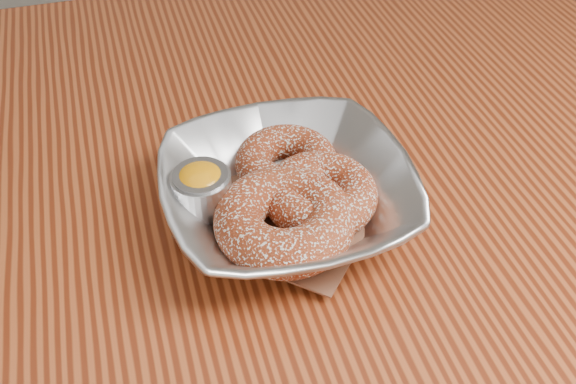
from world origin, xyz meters
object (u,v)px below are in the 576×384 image
object	(u,v)px
donut_front	(284,220)
serving_bowl	(288,195)
donut_back	(286,162)
ramekin	(202,192)
table	(173,255)
donut_extra	(320,194)

from	to	relation	value
donut_front	serving_bowl	bearing A→B (deg)	68.92
serving_bowl	donut_back	distance (m)	0.04
ramekin	table	bearing A→B (deg)	115.59
table	donut_front	bearing A→B (deg)	-51.09
donut_extra	ramekin	world-z (taller)	ramekin
table	ramekin	distance (m)	0.15
donut_back	ramekin	bearing A→B (deg)	-160.88
table	serving_bowl	world-z (taller)	serving_bowl
donut_back	donut_front	distance (m)	0.08
table	serving_bowl	bearing A→B (deg)	-37.33
table	donut_back	xyz separation A→B (m)	(0.11, -0.03, 0.13)
donut_back	ramekin	xyz separation A→B (m)	(-0.08, -0.03, 0.01)
table	donut_extra	xyz separation A→B (m)	(0.13, -0.08, 0.13)
donut_front	ramekin	world-z (taller)	ramekin
serving_bowl	donut_front	size ratio (longest dim) A/B	1.85
table	ramekin	world-z (taller)	ramekin
table	donut_back	world-z (taller)	donut_back
serving_bowl	donut_back	size ratio (longest dim) A/B	2.31
donut_back	donut_front	xyz separation A→B (m)	(-0.02, -0.08, 0.00)
table	donut_back	size ratio (longest dim) A/B	12.97
serving_bowl	donut_back	xyz separation A→B (m)	(0.01, 0.04, 0.00)
serving_bowl	donut_extra	xyz separation A→B (m)	(0.03, -0.01, 0.00)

